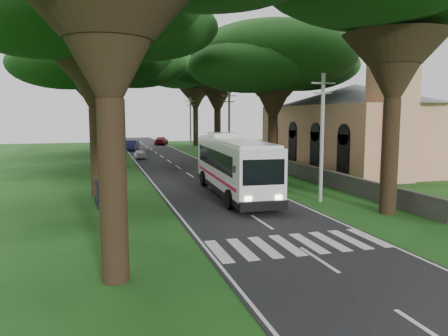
% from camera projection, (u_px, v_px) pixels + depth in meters
% --- Properties ---
extents(ground, '(140.00, 140.00, 0.00)m').
position_uv_depth(ground, '(277.00, 233.00, 20.42)').
color(ground, '#163F12').
rests_on(ground, ground).
extents(road, '(8.00, 120.00, 0.04)m').
position_uv_depth(road, '(180.00, 169.00, 44.24)').
color(road, black).
rests_on(road, ground).
extents(crosswalk, '(8.00, 3.00, 0.01)m').
position_uv_depth(crosswalk, '(296.00, 245.00, 18.51)').
color(crosswalk, silver).
rests_on(crosswalk, ground).
extents(property_wall, '(0.35, 50.00, 1.20)m').
position_uv_depth(property_wall, '(266.00, 161.00, 45.70)').
color(property_wall, '#383533').
rests_on(property_wall, ground).
extents(church, '(14.00, 24.00, 11.60)m').
position_uv_depth(church, '(355.00, 120.00, 45.28)').
color(church, '#E79771').
rests_on(church, ground).
extents(pole_near, '(1.60, 0.24, 8.00)m').
position_uv_depth(pole_near, '(322.00, 136.00, 27.14)').
color(pole_near, gray).
rests_on(pole_near, ground).
extents(pole_mid, '(1.60, 0.24, 8.00)m').
position_uv_depth(pole_mid, '(229.00, 127.00, 46.20)').
color(pole_mid, gray).
rests_on(pole_mid, ground).
extents(pole_far, '(1.60, 0.24, 8.00)m').
position_uv_depth(pole_far, '(190.00, 123.00, 65.26)').
color(pole_far, gray).
rests_on(pole_far, ground).
extents(tree_l_mida, '(14.47, 14.47, 15.18)m').
position_uv_depth(tree_l_mida, '(92.00, 13.00, 28.17)').
color(tree_l_mida, black).
rests_on(tree_l_mida, ground).
extents(tree_l_midb, '(15.96, 15.96, 14.81)m').
position_uv_depth(tree_l_midb, '(99.00, 58.00, 45.54)').
color(tree_l_midb, black).
rests_on(tree_l_midb, ground).
extents(tree_l_far, '(16.09, 16.09, 16.15)m').
position_uv_depth(tree_l_far, '(91.00, 64.00, 62.26)').
color(tree_l_far, black).
rests_on(tree_l_far, ground).
extents(tree_r_mida, '(15.31, 15.31, 13.99)m').
position_uv_depth(tree_r_mida, '(274.00, 58.00, 40.37)').
color(tree_r_mida, black).
rests_on(tree_r_mida, ground).
extents(tree_r_midb, '(14.17, 14.17, 15.28)m').
position_uv_depth(tree_r_midb, '(217.00, 63.00, 57.21)').
color(tree_r_midb, black).
rests_on(tree_r_midb, ground).
extents(tree_r_far, '(16.24, 16.24, 16.66)m').
position_uv_depth(tree_r_far, '(195.00, 69.00, 74.52)').
color(tree_r_far, black).
rests_on(tree_r_far, ground).
extents(coach_bus, '(3.57, 13.06, 3.81)m').
position_uv_depth(coach_bus, '(234.00, 165.00, 29.67)').
color(coach_bus, silver).
rests_on(coach_bus, ground).
extents(distant_car_a, '(1.40, 3.43, 1.17)m').
position_uv_depth(distant_car_a, '(140.00, 154.00, 53.78)').
color(distant_car_a, silver).
rests_on(distant_car_a, road).
extents(distant_car_b, '(2.68, 4.82, 1.50)m').
position_uv_depth(distant_car_b, '(132.00, 145.00, 66.14)').
color(distant_car_b, navy).
rests_on(distant_car_b, road).
extents(distant_car_c, '(3.29, 5.20, 1.40)m').
position_uv_depth(distant_car_c, '(161.00, 141.00, 78.02)').
color(distant_car_c, maroon).
rests_on(distant_car_c, road).
extents(pedestrian, '(0.43, 0.63, 1.70)m').
position_uv_depth(pedestrian, '(98.00, 194.00, 25.47)').
color(pedestrian, black).
rests_on(pedestrian, ground).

